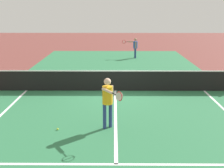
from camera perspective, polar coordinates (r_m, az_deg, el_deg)
ground_plane at (r=13.24m, az=0.64°, el=-1.34°), size 60.00×60.00×0.00m
court_surface_inbounds at (r=13.24m, az=0.64°, el=-1.34°), size 10.62×24.40×0.00m
line_service_near at (r=7.33m, az=0.83°, el=-15.69°), size 8.22×0.10×0.01m
line_center_service at (r=10.21m, az=0.71°, el=-6.44°), size 0.10×6.40×0.01m
net at (r=13.10m, az=0.65°, el=0.72°), size 11.16×0.09×1.07m
player_near at (r=8.93m, az=-0.83°, el=-2.74°), size 0.63×1.13×1.64m
player_far at (r=21.67m, az=4.59°, el=7.58°), size 1.16×0.43×1.50m
tennis_ball_mid_court at (r=9.28m, az=-10.77°, el=-8.80°), size 0.07×0.07×0.07m
tennis_ball_near_net at (r=11.90m, az=-0.24°, el=-3.09°), size 0.07×0.07×0.07m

